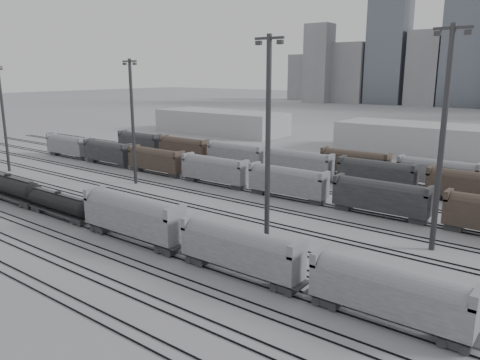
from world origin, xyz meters
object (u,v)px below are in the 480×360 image
Objects in this scene: hopper_car_b at (240,248)px; hopper_car_c at (389,291)px; hopper_car_a at (133,215)px; light_mast_a at (3,116)px; tank_car_b at (59,203)px; tank_car_a at (9,186)px; light_mast_c at (268,134)px.

hopper_car_c is (16.62, 0.00, -0.12)m from hopper_car_b.
hopper_car_b is at bearing -180.00° from hopper_car_c.
light_mast_a is at bearing 167.83° from hopper_car_a.
hopper_car_c is at bearing 0.00° from tank_car_b.
tank_car_a is 32.85m from hopper_car_a.
hopper_car_a is at bearing 0.00° from tank_car_a.
hopper_car_a is (32.84, 0.00, 1.00)m from tank_car_a.
light_mast_a is at bearing 153.55° from tank_car_a.
tank_car_a is 48.97m from light_mast_c.
hopper_car_a is at bearing 180.00° from hopper_car_c.
hopper_car_a reaches higher than hopper_car_c.
tank_car_b is 17.54m from hopper_car_a.
tank_car_a is 29.72m from light_mast_a.
hopper_car_c is (34.47, 0.00, -0.48)m from hopper_car_a.
hopper_car_a is 1.15× the size of hopper_car_c.
light_mast_c is at bearing 150.52° from hopper_car_c.
tank_car_a is 0.80× the size of light_mast_a.
tank_car_a is at bearing 180.00° from hopper_car_b.
light_mast_a is (-75.81, 12.50, 9.15)m from hopper_car_b.
hopper_car_b is (17.85, -0.00, -0.35)m from hopper_car_a.
hopper_car_a is 17.85m from hopper_car_b.
tank_car_b is at bearing 0.00° from tank_car_a.
tank_car_b is 0.96× the size of hopper_car_a.
hopper_car_a is at bearing 180.00° from hopper_car_b.
tank_car_b is at bearing -158.65° from light_mast_c.
tank_car_b is 0.60× the size of light_mast_c.
hopper_car_c is 26.74m from light_mast_c.
hopper_car_a is 34.47m from hopper_car_c.
tank_car_a is at bearing 180.00° from hopper_car_c.
light_mast_c reaches higher than hopper_car_b.
hopper_car_a is at bearing 0.00° from tank_car_b.
tank_car_a is 1.29× the size of hopper_car_c.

